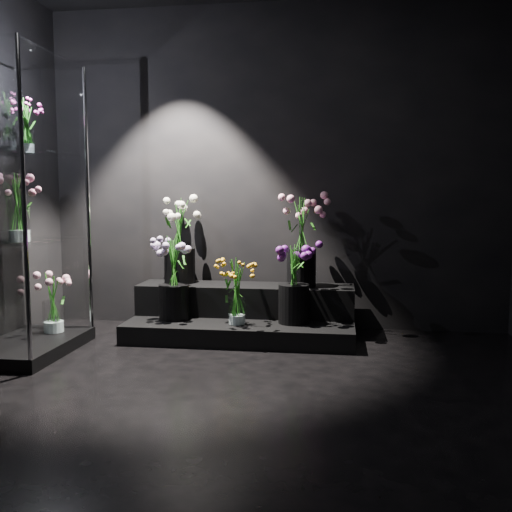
# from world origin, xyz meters

# --- Properties ---
(floor) EXTENTS (4.00, 4.00, 0.00)m
(floor) POSITION_xyz_m (0.00, 0.00, 0.00)
(floor) COLOR black
(floor) RESTS_ON ground
(wall_back) EXTENTS (4.00, 0.00, 4.00)m
(wall_back) POSITION_xyz_m (0.00, 2.00, 1.40)
(wall_back) COLOR black
(wall_back) RESTS_ON floor
(wall_front) EXTENTS (4.00, 0.00, 4.00)m
(wall_front) POSITION_xyz_m (0.00, -2.00, 1.40)
(wall_front) COLOR black
(wall_front) RESTS_ON floor
(display_riser) EXTENTS (1.83, 0.81, 0.41)m
(display_riser) POSITION_xyz_m (-0.21, 1.64, 0.17)
(display_riser) COLOR black
(display_riser) RESTS_ON floor
(display_case) EXTENTS (0.59, 0.98, 2.15)m
(display_case) POSITION_xyz_m (-1.69, 0.86, 1.08)
(display_case) COLOR black
(display_case) RESTS_ON floor
(bouquet_orange_bells) EXTENTS (0.32, 0.32, 0.51)m
(bouquet_orange_bells) POSITION_xyz_m (-0.22, 1.35, 0.42)
(bouquet_orange_bells) COLOR white
(bouquet_orange_bells) RESTS_ON display_riser
(bouquet_lilac) EXTENTS (0.44, 0.44, 0.67)m
(bouquet_lilac) POSITION_xyz_m (-0.76, 1.47, 0.52)
(bouquet_lilac) COLOR black
(bouquet_lilac) RESTS_ON display_riser
(bouquet_purple) EXTENTS (0.39, 0.39, 0.62)m
(bouquet_purple) POSITION_xyz_m (0.22, 1.46, 0.50)
(bouquet_purple) COLOR black
(bouquet_purple) RESTS_ON display_riser
(bouquet_cream_roses) EXTENTS (0.45, 0.45, 0.72)m
(bouquet_cream_roses) POSITION_xyz_m (-0.80, 1.78, 0.82)
(bouquet_cream_roses) COLOR black
(bouquet_cream_roses) RESTS_ON display_riser
(bouquet_pink_roses) EXTENTS (0.48, 0.48, 0.75)m
(bouquet_pink_roses) POSITION_xyz_m (0.26, 1.74, 0.84)
(bouquet_pink_roses) COLOR black
(bouquet_pink_roses) RESTS_ON display_riser
(bouquet_case_pink) EXTENTS (0.36, 0.36, 0.47)m
(bouquet_case_pink) POSITION_xyz_m (-1.64, 0.70, 1.08)
(bouquet_case_pink) COLOR white
(bouquet_case_pink) RESTS_ON display_case
(bouquet_case_magenta) EXTENTS (0.22, 0.22, 0.40)m
(bouquet_case_magenta) POSITION_xyz_m (-1.74, 1.03, 1.68)
(bouquet_case_magenta) COLOR white
(bouquet_case_magenta) RESTS_ON display_case
(bouquet_case_base_pink) EXTENTS (0.34, 0.34, 0.46)m
(bouquet_case_base_pink) POSITION_xyz_m (-1.63, 1.11, 0.34)
(bouquet_case_base_pink) COLOR white
(bouquet_case_base_pink) RESTS_ON display_case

